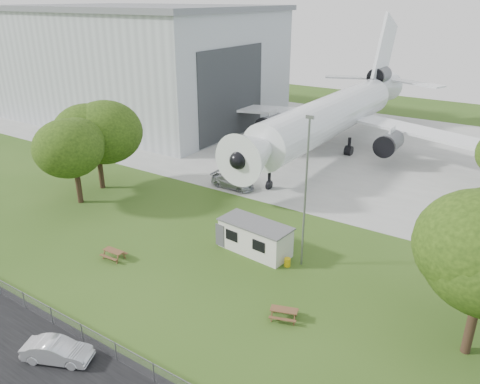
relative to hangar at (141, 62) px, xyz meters
The scene contains 15 objects.
ground 53.16m from the hangar, 43.47° to the right, with size 160.00×160.00×0.00m, color #476624.
asphalt_strip 62.70m from the hangar, 52.23° to the right, with size 120.00×8.00×0.02m, color black.
concrete_apron 39.17m from the hangar, ahead, with size 120.00×46.00×0.03m, color #B7B7B2.
hangar is the anchor object (origin of this frame).
airliner 36.21m from the hangar, ahead, with size 46.36×47.73×17.69m.
site_cabin 52.29m from the hangar, 35.63° to the right, with size 6.86×3.26×2.62m.
picnic_west 50.85m from the hangar, 48.65° to the right, with size 1.80×1.50×0.76m, color brown, non-canonical shape.
picnic_east 61.37m from the hangar, 37.19° to the right, with size 1.80×1.50×0.76m, color brown, non-canonical shape.
fence 60.00m from the hangar, 50.15° to the right, with size 58.00×0.04×1.30m, color gray.
lamp_mast 55.06m from the hangar, 32.84° to the right, with size 0.16×0.16×12.00m, color slate.
tree_west_big 34.28m from the hangar, 53.72° to the right, with size 8.67×8.67×10.52m.
tree_west_small 38.26m from the hangar, 55.79° to the right, with size 7.42×7.42×9.67m.
car_centre_sedan 62.07m from the hangar, 50.48° to the right, with size 1.43×4.09×1.35m, color silver.
car_ne_hatch 62.82m from the hangar, 22.82° to the right, with size 1.74×4.33×1.47m, color black.
car_apron_van 38.76m from the hangar, 31.00° to the right, with size 2.06×5.06×1.47m, color #B9BCC1.
Camera 1 is at (22.01, -23.47, 19.83)m, focal length 35.00 mm.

